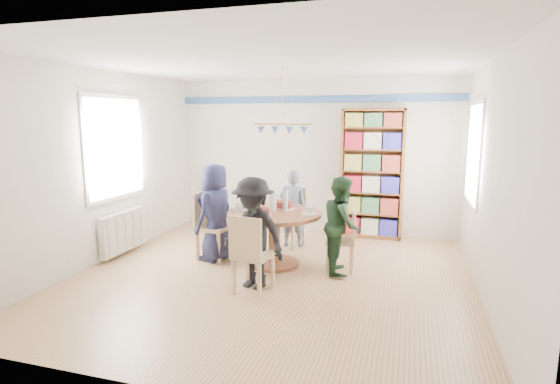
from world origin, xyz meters
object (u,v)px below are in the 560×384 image
at_px(chair_left, 209,222).
at_px(person_far, 293,208).
at_px(chair_far, 292,214).
at_px(chair_near, 250,251).
at_px(chair_right, 346,237).
at_px(bookshelf, 372,175).
at_px(radiator, 124,231).
at_px(person_near, 253,233).
at_px(dining_table, 274,226).
at_px(person_right, 342,225).
at_px(person_left, 215,212).

distance_m(chair_left, person_far, 1.38).
bearing_deg(chair_far, chair_near, -88.47).
distance_m(chair_right, bookshelf, 1.92).
distance_m(radiator, person_near, 2.44).
xyz_separation_m(radiator, chair_left, (1.31, 0.19, 0.19)).
bearing_deg(dining_table, person_right, -1.64).
distance_m(chair_far, person_far, 0.11).
bearing_deg(chair_left, person_far, 42.45).
distance_m(chair_near, person_right, 1.39).
height_order(person_left, person_near, person_left).
distance_m(chair_near, bookshelf, 3.18).
bearing_deg(dining_table, person_near, -89.45).
bearing_deg(person_far, chair_right, 130.63).
distance_m(person_near, bookshelf, 2.98).
xyz_separation_m(dining_table, person_right, (0.94, -0.03, 0.09)).
relative_size(chair_right, bookshelf, 0.39).
height_order(dining_table, chair_right, chair_right).
xyz_separation_m(chair_left, person_far, (1.02, 0.93, 0.08)).
relative_size(radiator, chair_left, 1.02).
bearing_deg(chair_left, bookshelf, 40.59).
bearing_deg(dining_table, person_left, -178.04).
height_order(dining_table, chair_left, chair_left).
distance_m(person_right, bookshelf, 1.94).
distance_m(dining_table, chair_near, 1.07).
xyz_separation_m(person_right, bookshelf, (0.21, 1.88, 0.43)).
bearing_deg(person_near, radiator, -177.58).
bearing_deg(chair_near, chair_right, 49.72).
distance_m(chair_left, person_near, 1.34).
distance_m(chair_left, bookshelf, 2.89).
xyz_separation_m(chair_far, person_right, (0.96, -1.01, 0.13)).
bearing_deg(radiator, chair_left, 8.36).
height_order(chair_far, person_right, person_right).
distance_m(dining_table, chair_right, 0.99).
bearing_deg(chair_left, person_near, -41.00).
bearing_deg(person_far, chair_near, 83.76).
bearing_deg(chair_right, radiator, -175.98).
relative_size(chair_far, person_far, 0.76).
relative_size(chair_left, person_left, 0.70).
xyz_separation_m(dining_table, bookshelf, (1.16, 1.86, 0.52)).
height_order(chair_left, chair_far, chair_left).
relative_size(chair_far, bookshelf, 0.43).
relative_size(person_right, bookshelf, 0.59).
bearing_deg(chair_left, chair_far, 44.60).
relative_size(dining_table, person_left, 0.93).
bearing_deg(person_left, chair_near, 54.76).
xyz_separation_m(chair_near, person_far, (-0.03, 2.01, 0.10)).
bearing_deg(radiator, person_far, 25.76).
height_order(chair_near, person_left, person_left).
xyz_separation_m(chair_far, person_near, (0.02, -1.85, 0.16)).
height_order(radiator, chair_near, chair_near).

